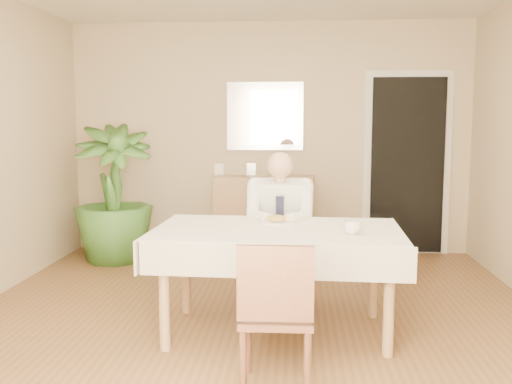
# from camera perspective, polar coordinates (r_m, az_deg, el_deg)

# --- Properties ---
(room) EXTENTS (5.00, 5.02, 2.60)m
(room) POSITION_cam_1_polar(r_m,az_deg,el_deg) (4.02, -0.35, 4.35)
(room) COLOR brown
(room) RESTS_ON ground
(window) EXTENTS (1.34, 0.04, 1.44)m
(window) POSITION_cam_1_polar(r_m,az_deg,el_deg) (1.56, -7.23, 5.52)
(window) COLOR white
(window) RESTS_ON room
(doorway) EXTENTS (0.96, 0.07, 2.10)m
(doorway) POSITION_cam_1_polar(r_m,az_deg,el_deg) (6.60, 14.87, 2.57)
(doorway) COLOR white
(doorway) RESTS_ON ground
(mirror) EXTENTS (0.86, 0.04, 0.76)m
(mirror) POSITION_cam_1_polar(r_m,az_deg,el_deg) (6.48, 0.90, 7.59)
(mirror) COLOR silver
(mirror) RESTS_ON room
(dining_table) EXTENTS (1.76, 1.09, 0.75)m
(dining_table) POSITION_cam_1_polar(r_m,az_deg,el_deg) (3.99, 2.13, -4.83)
(dining_table) COLOR #A97E5A
(dining_table) RESTS_ON ground
(chair_far) EXTENTS (0.49, 0.49, 0.95)m
(chair_far) POSITION_cam_1_polar(r_m,az_deg,el_deg) (4.89, 2.46, -4.23)
(chair_far) COLOR #4A2A1C
(chair_far) RESTS_ON ground
(chair_near) EXTENTS (0.41, 0.41, 0.85)m
(chair_near) POSITION_cam_1_polar(r_m,az_deg,el_deg) (3.16, 2.01, -11.64)
(chair_near) COLOR #4A2A1C
(chair_near) RESTS_ON ground
(seated_man) EXTENTS (0.48, 0.72, 1.24)m
(seated_man) POSITION_cam_1_polar(r_m,az_deg,el_deg) (4.57, 2.37, -3.01)
(seated_man) COLOR white
(seated_man) RESTS_ON ground
(plate) EXTENTS (0.26, 0.26, 0.02)m
(plate) POSITION_cam_1_polar(r_m,az_deg,el_deg) (4.18, 2.10, -2.99)
(plate) COLOR white
(plate) RESTS_ON dining_table
(food) EXTENTS (0.14, 0.14, 0.06)m
(food) POSITION_cam_1_polar(r_m,az_deg,el_deg) (4.18, 2.10, -2.69)
(food) COLOR olive
(food) RESTS_ON dining_table
(knife) EXTENTS (0.01, 0.13, 0.01)m
(knife) POSITION_cam_1_polar(r_m,az_deg,el_deg) (4.12, 2.63, -2.91)
(knife) COLOR silver
(knife) RESTS_ON dining_table
(fork) EXTENTS (0.01, 0.13, 0.01)m
(fork) POSITION_cam_1_polar(r_m,az_deg,el_deg) (4.12, 1.52, -2.90)
(fork) COLOR silver
(fork) RESTS_ON dining_table
(coffee_mug) EXTENTS (0.13, 0.13, 0.09)m
(coffee_mug) POSITION_cam_1_polar(r_m,az_deg,el_deg) (3.81, 9.64, -3.51)
(coffee_mug) COLOR white
(coffee_mug) RESTS_ON dining_table
(sideboard) EXTENTS (1.12, 0.43, 0.88)m
(sideboard) POSITION_cam_1_polar(r_m,az_deg,el_deg) (6.42, 0.81, -2.34)
(sideboard) COLOR #A97E5A
(sideboard) RESTS_ON ground
(photo_frame_left) EXTENTS (0.10, 0.02, 0.14)m
(photo_frame_left) POSITION_cam_1_polar(r_m,az_deg,el_deg) (6.44, -3.71, 2.27)
(photo_frame_left) COLOR silver
(photo_frame_left) RESTS_ON sideboard
(photo_frame_center) EXTENTS (0.10, 0.02, 0.14)m
(photo_frame_center) POSITION_cam_1_polar(r_m,az_deg,el_deg) (6.44, -0.49, 2.28)
(photo_frame_center) COLOR silver
(photo_frame_center) RESTS_ON sideboard
(photo_frame_right) EXTENTS (0.10, 0.02, 0.14)m
(photo_frame_right) POSITION_cam_1_polar(r_m,az_deg,el_deg) (6.40, 1.95, 2.25)
(photo_frame_right) COLOR silver
(photo_frame_right) RESTS_ON sideboard
(potted_palm) EXTENTS (1.08, 1.08, 1.47)m
(potted_palm) POSITION_cam_1_polar(r_m,az_deg,el_deg) (6.24, -14.07, -0.10)
(potted_palm) COLOR #305B1F
(potted_palm) RESTS_ON ground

